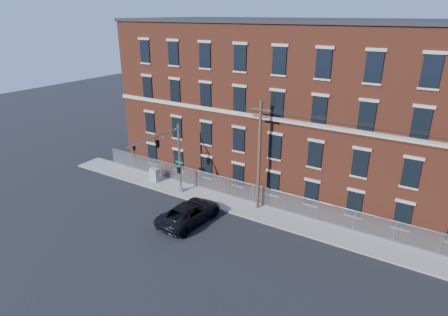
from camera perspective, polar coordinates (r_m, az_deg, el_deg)
ground at (r=31.64m, az=-2.94°, el=-10.93°), size 140.00×140.00×0.00m
sidewalk at (r=31.85m, az=21.15°, el=-12.17°), size 65.00×3.00×0.12m
mill_building at (r=36.97m, az=25.71°, el=5.55°), size 55.30×14.32×16.30m
chain_link_fence at (r=32.46m, az=21.87°, el=-9.55°), size 59.06×0.06×1.85m
traffic_signal_mast at (r=34.21m, az=-9.30°, el=1.42°), size 0.90×6.75×7.00m
utility_pole_near at (r=32.67m, az=5.39°, el=0.55°), size 1.80×0.28×10.00m
pickup_truck at (r=32.49m, az=-5.27°, el=-8.29°), size 3.34×6.44×1.73m
utility_cabinet at (r=40.35m, az=-10.50°, el=-2.49°), size 1.23×0.79×1.42m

